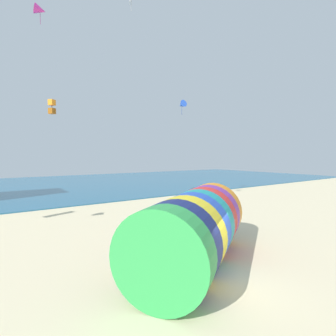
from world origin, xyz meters
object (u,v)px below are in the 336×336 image
(bystander_near_water, at_px, (192,219))
(kite_handler, at_px, (212,219))
(kite_blue_delta, at_px, (182,105))
(cooler_box, at_px, (208,235))
(kite_orange_box, at_px, (52,107))
(giant_inflatable_tube, at_px, (194,229))
(kite_magenta_delta, at_px, (40,10))

(bystander_near_water, bearing_deg, kite_handler, -31.34)
(kite_blue_delta, distance_m, cooler_box, 14.28)
(kite_orange_box, xyz_separation_m, bystander_near_water, (8.03, -1.29, -6.49))
(giant_inflatable_tube, distance_m, kite_magenta_delta, 20.46)
(giant_inflatable_tube, distance_m, cooler_box, 4.44)
(bystander_near_water, distance_m, cooler_box, 1.56)
(kite_handler, height_order, bystander_near_water, bystander_near_water)
(kite_orange_box, relative_size, kite_blue_delta, 0.53)
(cooler_box, bearing_deg, kite_handler, 33.10)
(kite_orange_box, distance_m, kite_blue_delta, 14.91)
(giant_inflatable_tube, xyz_separation_m, kite_handler, (4.39, 3.27, -0.86))
(kite_magenta_delta, bearing_deg, giant_inflatable_tube, -75.01)
(kite_handler, bearing_deg, kite_blue_delta, 64.12)
(kite_blue_delta, xyz_separation_m, bystander_near_water, (-5.19, -7.68, -9.05))
(kite_handler, bearing_deg, giant_inflatable_tube, -143.34)
(bystander_near_water, bearing_deg, giant_inflatable_tube, -129.46)
(kite_handler, bearing_deg, cooler_box, -146.90)
(giant_inflatable_tube, xyz_separation_m, kite_orange_box, (-4.78, 5.24, 5.70))
(kite_orange_box, bearing_deg, giant_inflatable_tube, -47.66)
(kite_orange_box, bearing_deg, kite_magenta_delta, 83.08)
(giant_inflatable_tube, distance_m, bystander_near_water, 5.18)
(giant_inflatable_tube, height_order, kite_orange_box, kite_orange_box)
(kite_magenta_delta, relative_size, bystander_near_water, 0.89)
(kite_blue_delta, height_order, cooler_box, kite_blue_delta)
(cooler_box, bearing_deg, giant_inflatable_tube, -142.24)
(kite_handler, xyz_separation_m, cooler_box, (-1.08, -0.71, -0.63))
(kite_orange_box, height_order, kite_blue_delta, kite_blue_delta)
(kite_orange_box, bearing_deg, kite_handler, -12.17)
(cooler_box, bearing_deg, kite_magenta_delta, 121.77)
(bystander_near_water, bearing_deg, kite_blue_delta, 55.95)
(kite_blue_delta, bearing_deg, kite_magenta_delta, 169.42)
(bystander_near_water, bearing_deg, kite_orange_box, 170.89)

